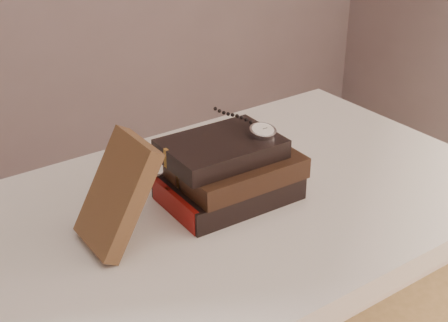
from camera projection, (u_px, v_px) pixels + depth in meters
table at (224, 245)px, 1.15m from camera, size 1.00×0.60×0.75m
book_stack at (229, 172)px, 1.09m from camera, size 0.23×0.16×0.11m
journal at (117, 194)px, 0.96m from camera, size 0.11×0.11×0.17m
pocket_watch at (260, 129)px, 1.09m from camera, size 0.05×0.15×0.02m
eyeglasses at (167, 161)px, 1.10m from camera, size 0.10×0.11×0.04m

